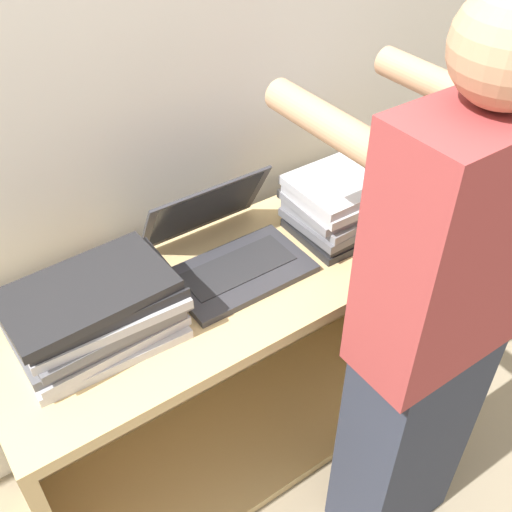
{
  "coord_description": "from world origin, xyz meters",
  "views": [
    {
      "loc": [
        -0.67,
        -0.78,
        1.88
      ],
      "look_at": [
        0.0,
        0.18,
        0.9
      ],
      "focal_mm": 42.0,
      "sensor_mm": 36.0,
      "label": 1
    }
  ],
  "objects_px": {
    "laptop_stack_left": "(96,313)",
    "laptop_stack_right": "(354,199)",
    "laptop_open": "(228,251)",
    "person": "(429,336)"
  },
  "relations": [
    {
      "from": "laptop_open",
      "to": "laptop_stack_right",
      "type": "xyz_separation_m",
      "value": [
        0.41,
        -0.06,
        0.04
      ]
    },
    {
      "from": "laptop_stack_right",
      "to": "laptop_open",
      "type": "bearing_deg",
      "value": 171.95
    },
    {
      "from": "laptop_open",
      "to": "laptop_stack_left",
      "type": "bearing_deg",
      "value": -171.74
    },
    {
      "from": "laptop_open",
      "to": "person",
      "type": "height_order",
      "value": "person"
    },
    {
      "from": "laptop_stack_right",
      "to": "person",
      "type": "height_order",
      "value": "person"
    },
    {
      "from": "laptop_stack_right",
      "to": "person",
      "type": "bearing_deg",
      "value": -110.9
    },
    {
      "from": "laptop_stack_right",
      "to": "person",
      "type": "distance_m",
      "value": 0.51
    },
    {
      "from": "laptop_stack_left",
      "to": "person",
      "type": "distance_m",
      "value": 0.8
    },
    {
      "from": "laptop_stack_right",
      "to": "person",
      "type": "xyz_separation_m",
      "value": [
        -0.18,
        -0.48,
        -0.05
      ]
    },
    {
      "from": "laptop_stack_left",
      "to": "laptop_stack_right",
      "type": "bearing_deg",
      "value": 0.1
    }
  ]
}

